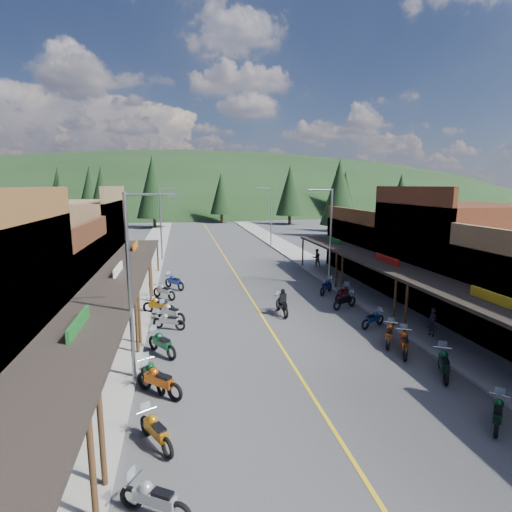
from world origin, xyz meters
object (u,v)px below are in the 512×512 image
shop_west_3 (70,245)px  bike_west_5 (152,373)px  bike_west_11 (174,281)px  bike_east_8 (345,300)px  pine_9 (345,196)px  pine_5 (339,186)px  bike_west_4 (159,380)px  pine_10 (102,194)px  streetlight_0 (133,279)px  bike_east_10 (326,286)px  shop_west_2 (27,286)px  bike_east_4 (444,362)px  bike_west_7 (169,320)px  pedestrian_east_b (316,258)px  bike_west_9 (159,305)px  shop_east_2 (454,254)px  bike_west_10 (164,290)px  pine_4 (290,190)px  pine_8 (61,201)px  bike_east_9 (342,292)px  bike_west_6 (162,342)px  bike_east_7 (373,318)px  bike_west_2 (155,497)px  pine_7 (59,190)px  bike_east_6 (389,333)px  pine_1 (90,190)px  streetlight_2 (329,233)px  shop_east_3 (385,247)px  streetlight_1 (162,221)px  bike_west_3 (156,430)px  pine_11 (339,192)px  pine_2 (153,187)px  streetlight_3 (270,214)px  bike_east_5 (404,342)px  pine_3 (221,194)px  pedestrian_east_a (432,322)px

shop_west_3 → bike_west_5: bearing=-67.6°
bike_west_11 → bike_east_8: 13.60m
pine_9 → pine_5: bearing=69.7°
shop_west_3 → bike_west_4: bearing=-67.5°
pine_10 → bike_west_11: pine_10 is taller
streetlight_0 → bike_east_10: streetlight_0 is taller
shop_west_2 → bike_east_4: shop_west_2 is taller
bike_west_7 → pedestrian_east_b: bearing=-17.2°
bike_west_9 → bike_west_11: (0.90, 6.44, -0.01)m
shop_east_2 → bike_west_10: size_ratio=4.88×
bike_east_8 → pine_4: bearing=142.2°
shop_west_3 → pine_5: pine_5 is taller
bike_west_10 → pine_8: bearing=71.4°
bike_west_5 → bike_east_9: bearing=12.6°
bike_west_6 → bike_east_4: bike_west_6 is taller
bike_east_7 → shop_east_2: bearing=89.5°
bike_west_2 → bike_east_10: (11.72, 19.27, 0.04)m
pine_7 → bike_east_6: size_ratio=5.83×
bike_west_5 → pine_5: bearing=36.0°
bike_west_7 → bike_east_8: size_ratio=0.94×
shop_east_2 → pine_5: pine_5 is taller
pine_1 → pine_7: 10.00m
streetlight_2 → bike_east_8: size_ratio=3.80×
shop_east_3 → bike_west_6: 24.86m
streetlight_1 → pine_5: 64.73m
bike_east_4 → shop_east_3: bearing=96.7°
streetlight_2 → bike_west_3: streetlight_2 is taller
pine_11 → bike_east_10: (-14.07, -32.39, -6.56)m
bike_west_4 → shop_east_3: bearing=-3.8°
bike_west_6 → pine_4: bearing=35.2°
pine_2 → pine_11: (30.00, -20.00, -0.80)m
streetlight_1 → bike_east_6: streetlight_1 is taller
shop_east_3 → pine_8: pine_8 is taller
pine_5 → pine_2: bearing=-162.3°
streetlight_3 → bike_east_5: bearing=-92.0°
streetlight_0 → bike_west_3: streetlight_0 is taller
pine_3 → bike_west_11: pine_3 is taller
streetlight_3 → pine_2: bearing=121.2°
shop_west_2 → bike_west_2: bearing=-62.6°
pine_1 → bike_west_5: (17.72, -76.89, -6.61)m
bike_west_11 → streetlight_3: bearing=21.2°
streetlight_2 → pine_1: 69.35m
pine_3 → pedestrian_east_a: bearing=-86.4°
pine_3 → streetlight_3: bearing=-85.3°
pine_8 → bike_east_10: size_ratio=4.57×
bike_west_5 → bike_east_9: (12.69, 10.48, -0.01)m
bike_east_4 → bike_east_8: 10.07m
pedestrian_east_a → pine_11: bearing=155.6°
streetlight_0 → bike_east_8: 15.51m
pine_4 → bike_east_10: 56.11m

